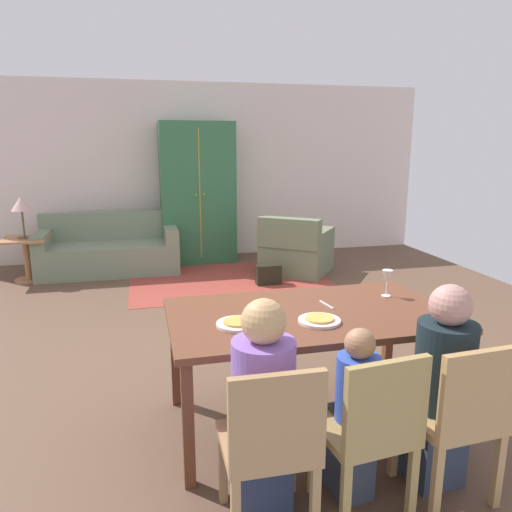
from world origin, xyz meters
The scene contains 23 objects.
ground_plane centered at (0.00, 0.49, -0.01)m, with size 7.43×6.17×0.02m, color brown.
back_wall centered at (0.00, 3.62, 1.35)m, with size 7.43×0.10×2.70m, color silver.
dining_table centered at (0.08, -1.44, 0.69)m, with size 1.73×0.99×0.76m.
plate_near_man centered at (-0.39, -1.56, 0.77)m, with size 0.25×0.25×0.02m, color silver.
pizza_near_man centered at (-0.39, -1.56, 0.78)m, with size 0.17×0.17×0.01m, color gold.
plate_near_child centered at (0.08, -1.62, 0.77)m, with size 0.25×0.25×0.02m, color silver.
pizza_near_child centered at (0.08, -1.62, 0.78)m, with size 0.17×0.17×0.01m, color gold.
wine_glass centered at (0.71, -1.26, 0.89)m, with size 0.07×0.07×0.19m.
fork centered at (-0.18, -1.49, 0.76)m, with size 0.02×0.15×0.01m, color silver.
knife centered at (0.24, -1.34, 0.76)m, with size 0.01×0.17×0.01m, color silver.
dining_chair_man centered at (-0.40, -2.30, 0.49)m, with size 0.43×0.43×0.87m.
person_man centered at (-0.39, -2.12, 0.51)m, with size 0.30×0.40×1.11m.
dining_chair_child centered at (0.09, -2.30, 0.49)m, with size 0.46×0.46×0.87m.
person_child centered at (0.08, -2.13, 0.43)m, with size 0.22×0.30×0.92m.
dining_chair_woman centered at (0.56, -2.30, 0.49)m, with size 0.45×0.45×0.87m.
person_woman centered at (0.56, -2.12, 0.51)m, with size 0.30×0.41×1.11m.
area_rug centered at (0.21, 2.00, 0.00)m, with size 2.60×1.80×0.01m, color #93382F.
couch centered at (-1.35, 2.86, 0.30)m, with size 1.89×0.86×0.82m.
armchair centered at (1.19, 2.16, 0.32)m, with size 1.20×1.20×0.82m.
armoire centered at (-0.04, 3.23, 1.05)m, with size 1.10×0.59×2.10m.
side_table centered at (-2.38, 2.60, 0.38)m, with size 0.56×0.56×0.58m.
table_lamp centered at (-2.38, 2.60, 1.01)m, with size 0.26×0.26×0.54m.
handbag centered at (0.67, 1.70, 0.13)m, with size 0.32×0.16×0.26m, color black.
Camera 1 is at (-0.91, -4.15, 1.78)m, focal length 34.05 mm.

